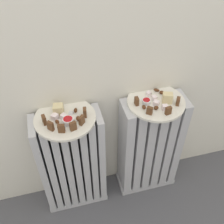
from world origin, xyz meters
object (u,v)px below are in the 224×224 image
at_px(plate_left, 65,118).
at_px(jam_bowl_left, 68,121).
at_px(plate_right, 156,102).
at_px(jam_bowl_right, 146,101).
at_px(radiator_right, 149,147).
at_px(fork, 69,118).
at_px(radiator_left, 72,163).

relative_size(plate_left, jam_bowl_left, 5.69).
xyz_separation_m(plate_right, jam_bowl_right, (-0.05, -0.00, 0.02)).
relative_size(jam_bowl_left, jam_bowl_right, 1.22).
relative_size(radiator_right, plate_left, 2.35).
xyz_separation_m(plate_right, jam_bowl_left, (-0.41, -0.04, 0.02)).
bearing_deg(fork, radiator_right, 1.75).
distance_m(plate_left, fork, 0.02).
xyz_separation_m(radiator_right, jam_bowl_left, (-0.41, -0.04, 0.34)).
height_order(jam_bowl_left, fork, jam_bowl_left).
xyz_separation_m(plate_left, jam_bowl_left, (0.01, -0.04, 0.02)).
distance_m(radiator_right, jam_bowl_left, 0.54).
bearing_deg(fork, plate_left, 139.84).
height_order(plate_left, jam_bowl_left, jam_bowl_left).
bearing_deg(plate_right, jam_bowl_left, -174.50).
xyz_separation_m(plate_left, fork, (0.01, -0.01, 0.01)).
bearing_deg(plate_left, jam_bowl_left, -75.70).
bearing_deg(jam_bowl_left, radiator_right, 5.50).
xyz_separation_m(radiator_left, jam_bowl_right, (0.37, -0.00, 0.34)).
height_order(radiator_left, jam_bowl_left, jam_bowl_left).
relative_size(plate_right, jam_bowl_right, 6.93).
bearing_deg(fork, jam_bowl_right, 1.30).
bearing_deg(radiator_right, plate_left, 180.00).
bearing_deg(plate_left, radiator_left, -53.13).
height_order(radiator_left, plate_left, plate_left).
xyz_separation_m(radiator_left, plate_left, (-0.00, 0.00, 0.32)).
relative_size(plate_left, fork, 2.64).
bearing_deg(radiator_left, plate_right, 0.00).
height_order(plate_left, jam_bowl_right, jam_bowl_right).
height_order(radiator_right, plate_left, plate_left).
bearing_deg(fork, plate_right, 1.75).
relative_size(plate_right, fork, 2.64).
relative_size(radiator_left, jam_bowl_right, 16.27).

